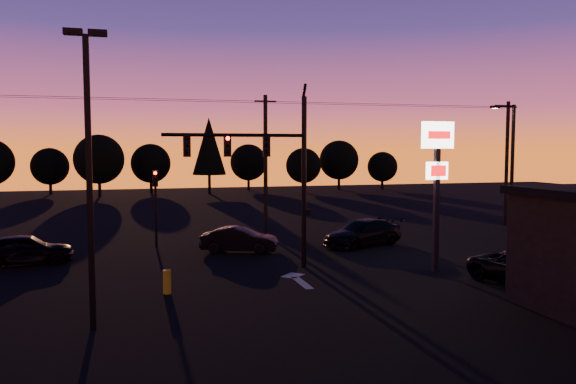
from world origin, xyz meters
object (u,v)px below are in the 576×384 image
object	(u,v)px
bollard	(167,282)
car_mid	(239,240)
car_right	(363,233)
secondary_signal	(156,197)
parking_lot_light	(89,159)
streetlight	(511,170)
car_left	(25,249)
traffic_signal_mast	(271,163)
suv_parked	(528,269)
pylon_sign	(437,164)

from	to	relation	value
bollard	car_mid	distance (m)	8.98
car_right	bollard	bearing A→B (deg)	-78.49
secondary_signal	car_right	distance (m)	12.03
parking_lot_light	car_mid	xyz separation A→B (m)	(6.76, 11.60, -4.59)
streetlight	parking_lot_light	bearing A→B (deg)	-158.35
streetlight	car_left	world-z (taller)	streetlight
traffic_signal_mast	bollard	world-z (taller)	traffic_signal_mast
secondary_signal	suv_parked	xyz separation A→B (m)	(14.28, -13.37, -2.20)
pylon_sign	traffic_signal_mast	bearing A→B (deg)	160.64
streetlight	suv_parked	world-z (taller)	streetlight
streetlight	bollard	xyz separation A→B (m)	(-18.94, -4.78, -3.96)
traffic_signal_mast	car_mid	size ratio (longest dim) A/B	2.08
traffic_signal_mast	suv_parked	distance (m)	11.86
traffic_signal_mast	secondary_signal	xyz separation A→B (m)	(-4.90, 7.49, -2.07)
car_left	secondary_signal	bearing A→B (deg)	-68.14
car_left	car_right	distance (m)	17.84
bollard	streetlight	bearing A→B (deg)	14.17
traffic_signal_mast	car_left	distance (m)	12.66
pylon_sign	streetlight	xyz separation A→B (m)	(6.91, 4.00, -0.49)
car_left	car_mid	bearing A→B (deg)	-93.64
parking_lot_light	car_left	size ratio (longest dim) A/B	2.05
pylon_sign	car_right	xyz separation A→B (m)	(-0.50, 7.19, -4.17)
car_mid	suv_parked	bearing A→B (deg)	-115.00
bollard	car_right	bearing A→B (deg)	34.63
car_mid	car_right	world-z (taller)	car_right
parking_lot_light	car_right	xyz separation A→B (m)	(14.00, 11.68, -4.52)
parking_lot_light	secondary_signal	bearing A→B (deg)	80.21
traffic_signal_mast	streetlight	xyz separation A→B (m)	(14.01, 1.51, -0.52)
pylon_sign	car_left	xyz separation A→B (m)	(-18.32, 6.59, -4.16)
traffic_signal_mast	streetlight	size ratio (longest dim) A/B	1.07
car_mid	streetlight	bearing A→B (deg)	-80.63
traffic_signal_mast	car_mid	world-z (taller)	traffic_signal_mast
bollard	car_right	xyz separation A→B (m)	(11.54, 7.97, 0.28)
pylon_sign	bollard	xyz separation A→B (m)	(-12.03, -0.78, -4.45)
secondary_signal	car_left	xyz separation A→B (m)	(-6.32, -3.40, -2.10)
secondary_signal	car_mid	distance (m)	5.59
traffic_signal_mast	secondary_signal	world-z (taller)	traffic_signal_mast
car_mid	suv_parked	world-z (taller)	car_mid
pylon_sign	suv_parked	distance (m)	5.89
traffic_signal_mast	parking_lot_light	world-z (taller)	parking_lot_light
pylon_sign	streetlight	size ratio (longest dim) A/B	0.85
streetlight	car_right	distance (m)	8.86
streetlight	suv_parked	distance (m)	9.49
secondary_signal	pylon_sign	world-z (taller)	pylon_sign
parking_lot_light	streetlight	xyz separation A→B (m)	(21.41, 8.50, -0.85)
parking_lot_light	suv_parked	xyz separation A→B (m)	(16.78, 1.12, -4.60)
bollard	car_mid	world-z (taller)	car_mid
traffic_signal_mast	car_right	distance (m)	9.12
parking_lot_light	car_left	bearing A→B (deg)	109.03
streetlight	suv_parked	xyz separation A→B (m)	(-4.63, -7.38, -3.75)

